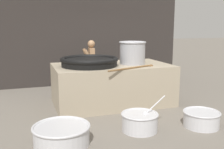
{
  "coord_description": "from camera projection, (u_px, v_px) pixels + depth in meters",
  "views": [
    {
      "loc": [
        -2.06,
        -6.14,
        1.95
      ],
      "look_at": [
        0.0,
        0.0,
        0.75
      ],
      "focal_mm": 42.0,
      "sensor_mm": 36.0,
      "label": 1
    }
  ],
  "objects": [
    {
      "name": "giant_wok_near",
      "position": [
        89.0,
        61.0,
        6.31
      ],
      "size": [
        1.39,
        1.39,
        0.22
      ],
      "color": "black",
      "rests_on": "hearth_platform"
    },
    {
      "name": "ground_plane",
      "position": [
        112.0,
        103.0,
        6.72
      ],
      "size": [
        60.0,
        60.0,
        0.0
      ],
      "primitive_type": "plane",
      "color": "slate"
    },
    {
      "name": "hearth_platform",
      "position": [
        112.0,
        84.0,
        6.63
      ],
      "size": [
        2.87,
        1.68,
        1.0
      ],
      "color": "tan",
      "rests_on": "ground_plane"
    },
    {
      "name": "prep_bowl_vegetables",
      "position": [
        140.0,
        121.0,
        4.93
      ],
      "size": [
        0.92,
        0.71,
        0.62
      ],
      "color": "silver",
      "rests_on": "ground_plane"
    },
    {
      "name": "stock_pot",
      "position": [
        132.0,
        52.0,
        6.63
      ],
      "size": [
        0.69,
        0.69,
        0.57
      ],
      "color": "#9E9EA3",
      "rests_on": "hearth_platform"
    },
    {
      "name": "cook",
      "position": [
        91.0,
        64.0,
        7.75
      ],
      "size": [
        0.39,
        0.59,
        1.54
      ],
      "rotation": [
        0.0,
        0.0,
        3.02
      ],
      "color": "#9E7551",
      "rests_on": "ground_plane"
    },
    {
      "name": "stirring_paddle",
      "position": [
        134.0,
        68.0,
        5.95
      ],
      "size": [
        1.29,
        0.56,
        0.04
      ],
      "rotation": [
        0.0,
        0.0,
        0.37
      ],
      "color": "brown",
      "rests_on": "hearth_platform"
    },
    {
      "name": "back_wall",
      "position": [
        88.0,
        32.0,
        8.79
      ],
      "size": [
        6.47,
        0.24,
        3.48
      ],
      "primitive_type": "cube",
      "color": "#2D2826",
      "rests_on": "ground_plane"
    },
    {
      "name": "prep_bowl_extra",
      "position": [
        62.0,
        134.0,
        4.34
      ],
      "size": [
        0.97,
        0.97,
        0.34
      ],
      "color": "silver",
      "rests_on": "ground_plane"
    },
    {
      "name": "prep_bowl_meat",
      "position": [
        201.0,
        118.0,
        5.13
      ],
      "size": [
        0.72,
        0.72,
        0.31
      ],
      "color": "silver",
      "rests_on": "ground_plane"
    }
  ]
}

